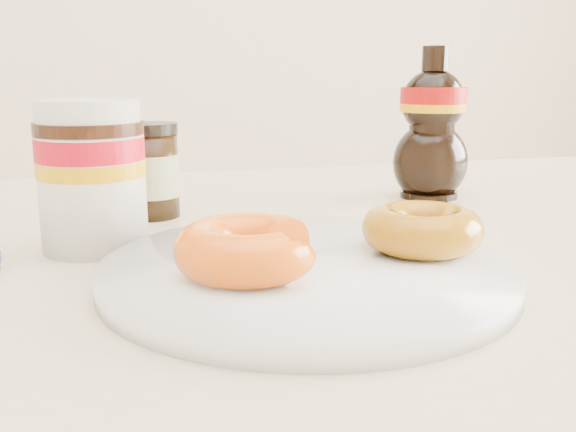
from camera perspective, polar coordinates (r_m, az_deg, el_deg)
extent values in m
cube|color=beige|center=(0.52, 2.34, -5.39)|extent=(1.40, 0.90, 0.04)
cylinder|color=white|center=(0.45, 1.69, -4.86)|extent=(0.29, 0.29, 0.01)
torus|color=white|center=(0.45, 1.69, -4.74)|extent=(0.28, 0.28, 0.01)
torus|color=orange|center=(0.41, -3.65, -2.89)|extent=(0.12, 0.12, 0.03)
torus|color=#995D09|center=(0.48, 11.83, -1.11)|extent=(0.10, 0.10, 0.03)
cylinder|color=white|center=(0.54, -16.96, 2.39)|extent=(0.08, 0.08, 0.10)
cylinder|color=#9C0514|center=(0.54, -17.18, 5.77)|extent=(0.09, 0.09, 0.02)
cylinder|color=#D89905|center=(0.54, -17.07, 4.07)|extent=(0.09, 0.09, 0.01)
cylinder|color=black|center=(0.53, -17.29, 7.48)|extent=(0.09, 0.09, 0.01)
cylinder|color=white|center=(0.53, -17.38, 8.76)|extent=(0.08, 0.08, 0.02)
cylinder|color=black|center=(0.65, -12.18, 3.57)|extent=(0.06, 0.06, 0.08)
cylinder|color=beige|center=(0.65, -12.18, 3.57)|extent=(0.06, 0.06, 0.04)
cylinder|color=black|center=(0.64, -12.38, 7.60)|extent=(0.06, 0.06, 0.01)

